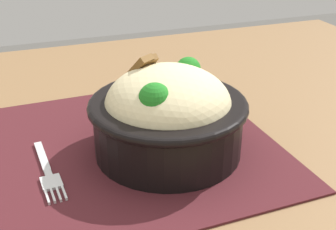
% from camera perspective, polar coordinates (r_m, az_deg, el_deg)
% --- Properties ---
extents(table, '(1.33, 0.95, 0.75)m').
position_cam_1_polar(table, '(0.58, -7.90, -10.74)').
color(table, olive).
rests_on(table, ground_plane).
extents(placemat, '(0.40, 0.36, 0.00)m').
position_cam_1_polar(placemat, '(0.57, -6.57, -4.35)').
color(placemat, '#47191E').
rests_on(placemat, table).
extents(bowl, '(0.19, 0.19, 0.12)m').
position_cam_1_polar(bowl, '(0.53, -0.01, 0.14)').
color(bowl, black).
rests_on(bowl, placemat).
extents(fork, '(0.02, 0.13, 0.00)m').
position_cam_1_polar(fork, '(0.53, -15.13, -7.11)').
color(fork, silver).
rests_on(fork, placemat).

